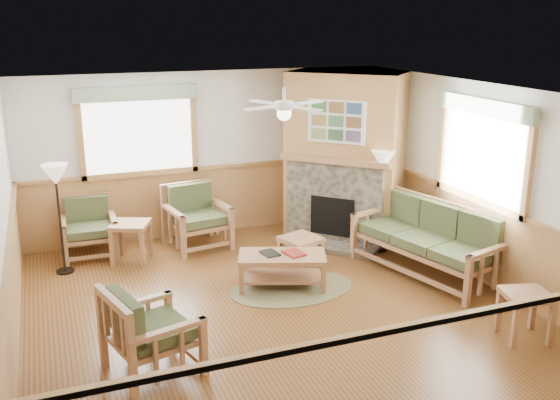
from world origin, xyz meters
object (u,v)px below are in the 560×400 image
object	(u,v)px
coffee_table	(282,271)
armchair_back_right	(197,217)
floor_lamp_left	(60,219)
armchair_back_left	(89,229)
end_table_sofa	(525,315)
sofa	(426,240)
armchair_left	(152,330)
floor_lamp_right	(381,201)
end_table_chairs	(131,242)
footstool	(301,252)

from	to	relation	value
coffee_table	armchair_back_right	bearing A→B (deg)	130.15
coffee_table	floor_lamp_left	distance (m)	3.21
armchair_back_left	armchair_back_right	xyz separation A→B (m)	(1.63, -0.20, 0.05)
end_table_sofa	armchair_back_right	bearing A→B (deg)	123.13
sofa	coffee_table	world-z (taller)	sofa
armchair_left	floor_lamp_right	distance (m)	4.52
end_table_sofa	end_table_chairs	bearing A→B (deg)	133.64
armchair_back_right	end_table_chairs	world-z (taller)	armchair_back_right
armchair_back_right	floor_lamp_left	world-z (taller)	floor_lamp_left
armchair_back_left	armchair_left	size ratio (longest dim) A/B	0.95
end_table_chairs	floor_lamp_left	bearing A→B (deg)	-173.62
floor_lamp_right	armchair_left	bearing A→B (deg)	-150.48
footstool	floor_lamp_right	bearing A→B (deg)	6.34
coffee_table	floor_lamp_left	size ratio (longest dim) A/B	0.73
end_table_sofa	footstool	bearing A→B (deg)	118.04
armchair_back_left	floor_lamp_right	distance (m)	4.48
end_table_chairs	sofa	bearing A→B (deg)	-27.52
end_table_sofa	floor_lamp_left	bearing A→B (deg)	140.87
armchair_back_left	floor_lamp_right	bearing A→B (deg)	-16.73
coffee_table	end_table_sofa	xyz separation A→B (m)	(2.05, -2.30, 0.05)
footstool	floor_lamp_left	distance (m)	3.44
floor_lamp_left	coffee_table	bearing A→B (deg)	-30.15
coffee_table	footstool	bearing A→B (deg)	68.56
sofa	armchair_left	size ratio (longest dim) A/B	2.33
floor_lamp_right	armchair_back_left	bearing A→B (deg)	162.19
sofa	end_table_chairs	bearing A→B (deg)	-132.70
armchair_back_right	end_table_sofa	size ratio (longest dim) A/B	1.75
floor_lamp_left	footstool	bearing A→B (deg)	-17.23
coffee_table	end_table_chairs	bearing A→B (deg)	156.19
end_table_chairs	footstool	bearing A→B (deg)	-26.08
armchair_back_right	floor_lamp_right	size ratio (longest dim) A/B	0.61
armchair_back_right	end_table_chairs	xyz separation A→B (m)	(-1.07, -0.21, -0.19)
footstool	floor_lamp_left	size ratio (longest dim) A/B	0.32
armchair_back_left	floor_lamp_left	xyz separation A→B (m)	(-0.40, -0.52, 0.35)
armchair_left	end_table_chairs	bearing A→B (deg)	-19.66
end_table_chairs	floor_lamp_left	xyz separation A→B (m)	(-0.97, -0.11, 0.50)
armchair_left	coffee_table	distance (m)	2.50
armchair_back_right	coffee_table	xyz separation A→B (m)	(0.70, -1.90, -0.26)
armchair_back_left	armchair_left	xyz separation A→B (m)	(0.33, -3.59, 0.02)
armchair_back_left	end_table_chairs	distance (m)	0.71
floor_lamp_right	sofa	bearing A→B (deg)	-82.35
armchair_back_left	end_table_sofa	distance (m)	6.21
armchair_back_right	end_table_sofa	xyz separation A→B (m)	(2.74, -4.21, -0.21)
footstool	sofa	bearing A→B (deg)	-29.58
end_table_chairs	floor_lamp_right	distance (m)	3.84
footstool	floor_lamp_right	xyz separation A→B (m)	(1.41, 0.16, 0.58)
armchair_back_left	footstool	world-z (taller)	armchair_back_left
coffee_table	end_table_sofa	world-z (taller)	end_table_sofa
sofa	armchair_back_left	xyz separation A→B (m)	(-4.39, 2.40, -0.06)
armchair_back_left	sofa	bearing A→B (deg)	-27.60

